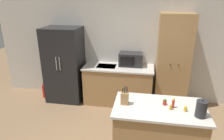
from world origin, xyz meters
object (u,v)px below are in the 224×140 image
spice_bottle_short_red (165,102)px  spice_bottle_green_herb (173,103)px  microwave (131,59)px  knife_block (125,98)px  spice_bottle_amber_oil (185,109)px  spice_bottle_tall_dark (171,107)px  fire_extinguisher (45,91)px  kettle (201,109)px  refrigerator (65,65)px  pantry_cabinet (173,63)px

spice_bottle_short_red → spice_bottle_green_herb: spice_bottle_green_herb is taller
microwave → knife_block: bearing=-88.1°
microwave → spice_bottle_amber_oil: bearing=-64.2°
microwave → spice_bottle_green_herb: bearing=-67.6°
spice_bottle_short_red → spice_bottle_green_herb: size_ratio=0.54×
spice_bottle_amber_oil → spice_bottle_green_herb: size_ratio=0.51×
spice_bottle_tall_dark → fire_extinguisher: (-2.88, 1.70, -0.82)m
knife_block → spice_bottle_green_herb: (0.70, 0.01, -0.03)m
kettle → spice_bottle_short_red: bearing=152.0°
kettle → refrigerator: bearing=145.2°
spice_bottle_short_red → pantry_cabinet: bearing=80.3°
knife_block → kettle: bearing=-8.8°
microwave → spice_bottle_short_red: microwave is taller
pantry_cabinet → spice_bottle_green_herb: pantry_cabinet is taller
microwave → spice_bottle_green_herb: microwave is taller
spice_bottle_green_herb → pantry_cabinet: bearing=84.2°
pantry_cabinet → fire_extinguisher: 3.23m
knife_block → fire_extinguisher: 2.91m
spice_bottle_tall_dark → spice_bottle_short_red: bearing=120.4°
spice_bottle_short_red → kettle: size_ratio=0.33×
spice_bottle_green_herb → fire_extinguisher: 3.46m
knife_block → spice_bottle_tall_dark: (0.66, -0.05, -0.05)m
pantry_cabinet → spice_bottle_tall_dark: pantry_cabinet is taller
refrigerator → knife_block: bearing=-46.0°
spice_bottle_tall_dark → microwave: bearing=110.8°
knife_block → spice_bottle_amber_oil: 0.86m
knife_block → pantry_cabinet: bearing=63.7°
knife_block → kettle: size_ratio=1.14×
pantry_cabinet → spice_bottle_tall_dark: size_ratio=22.53×
spice_bottle_tall_dark → spice_bottle_amber_oil: 0.20m
fire_extinguisher → refrigerator: bearing=4.5°
refrigerator → kettle: bearing=-34.8°
pantry_cabinet → microwave: (-0.94, 0.07, 0.01)m
refrigerator → spice_bottle_amber_oil: bearing=-35.0°
knife_block → fire_extinguisher: size_ratio=0.74×
pantry_cabinet → kettle: size_ratio=8.30×
microwave → knife_block: 1.85m
spice_bottle_short_red → fire_extinguisher: spice_bottle_short_red is taller
spice_bottle_amber_oil → microwave: bearing=115.8°
refrigerator → fire_extinguisher: refrigerator is taller
spice_bottle_tall_dark → fire_extinguisher: size_ratio=0.24×
refrigerator → spice_bottle_amber_oil: 3.06m
spice_bottle_green_herb → knife_block: bearing=-179.1°
spice_bottle_tall_dark → kettle: kettle is taller
kettle → fire_extinguisher: size_ratio=0.65×
knife_block → spice_bottle_green_herb: bearing=0.9°
microwave → fire_extinguisher: size_ratio=1.36×
spice_bottle_green_herb → refrigerator: bearing=144.2°
knife_block → kettle: knife_block is taller
microwave → spice_bottle_amber_oil: size_ratio=6.69×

